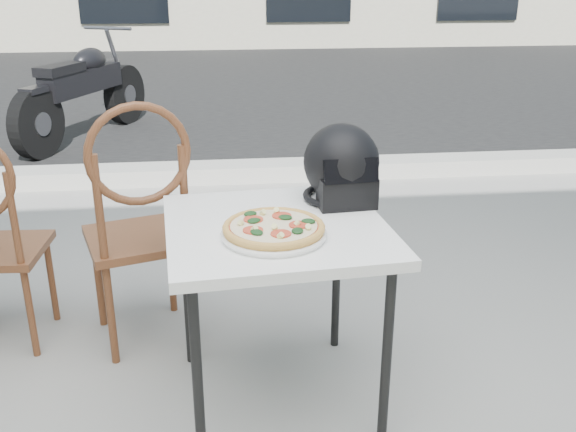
{
  "coord_description": "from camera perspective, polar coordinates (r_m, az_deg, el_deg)",
  "views": [
    {
      "loc": [
        -0.08,
        -1.54,
        1.47
      ],
      "look_at": [
        0.13,
        0.34,
        0.73
      ],
      "focal_mm": 40.0,
      "sensor_mm": 36.0,
      "label": 1
    }
  ],
  "objects": [
    {
      "name": "motorcycle",
      "position": [
        6.12,
        -17.68,
        10.39
      ],
      "size": [
        0.89,
        1.8,
        0.95
      ],
      "rotation": [
        0.0,
        0.0,
        -0.42
      ],
      "color": "black",
      "rests_on": "street_asphalt"
    },
    {
      "name": "cafe_table_main",
      "position": [
        2.13,
        -1.03,
        -2.26
      ],
      "size": [
        0.78,
        0.78,
        0.68
      ],
      "rotation": [
        0.0,
        0.0,
        0.09
      ],
      "color": "white",
      "rests_on": "ground"
    },
    {
      "name": "helmet",
      "position": [
        2.29,
        4.81,
        4.34
      ],
      "size": [
        0.3,
        0.3,
        0.28
      ],
      "rotation": [
        0.0,
        0.0,
        0.08
      ],
      "color": "black",
      "rests_on": "cafe_table_main"
    },
    {
      "name": "curb",
      "position": [
        4.76,
        -5.13,
        3.94
      ],
      "size": [
        30.0,
        0.25,
        0.12
      ],
      "primitive_type": "cube",
      "color": "#A3A299",
      "rests_on": "ground"
    },
    {
      "name": "cafe_chair_main",
      "position": [
        2.55,
        -13.06,
        0.11
      ],
      "size": [
        0.49,
        0.49,
        1.03
      ],
      "rotation": [
        0.0,
        0.0,
        3.44
      ],
      "color": "brown",
      "rests_on": "ground"
    },
    {
      "name": "plate",
      "position": [
        2.0,
        -1.27,
        -1.64
      ],
      "size": [
        0.43,
        0.43,
        0.02
      ],
      "rotation": [
        0.0,
        0.0,
        -0.36
      ],
      "color": "white",
      "rests_on": "cafe_table_main"
    },
    {
      "name": "pizza",
      "position": [
        1.99,
        -1.27,
        -1.01
      ],
      "size": [
        0.41,
        0.41,
        0.04
      ],
      "rotation": [
        0.0,
        0.0,
        -0.34
      ],
      "color": "gold",
      "rests_on": "plate"
    },
    {
      "name": "street_asphalt",
      "position": [
        8.67,
        -5.84,
        11.4
      ],
      "size": [
        30.0,
        8.0,
        0.0
      ],
      "primitive_type": "cube",
      "color": "black",
      "rests_on": "ground"
    }
  ]
}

